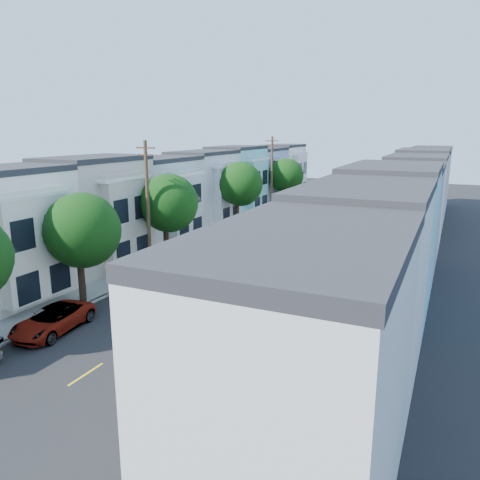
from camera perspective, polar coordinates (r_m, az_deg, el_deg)
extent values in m
plane|color=black|center=(32.15, -3.61, -6.50)|extent=(160.00, 160.00, 0.00)
cube|color=black|center=(45.35, 5.37, -0.65)|extent=(12.00, 70.00, 0.02)
cube|color=gray|center=(47.61, -1.51, 0.15)|extent=(0.30, 70.00, 0.15)
cube|color=gray|center=(43.79, 12.86, -1.35)|extent=(0.30, 70.00, 0.15)
cube|color=gray|center=(48.18, -2.90, 0.30)|extent=(2.60, 70.00, 0.15)
cube|color=gray|center=(43.56, 14.53, -1.52)|extent=(2.60, 70.00, 0.15)
cube|color=gold|center=(45.36, 5.37, -0.66)|extent=(0.12, 70.00, 0.01)
cube|color=#9CA9C3|center=(50.03, -6.76, 0.62)|extent=(5.00, 70.00, 8.50)
cube|color=#9CA9C3|center=(43.12, 19.49, -2.11)|extent=(5.00, 70.00, 8.50)
cylinder|color=black|center=(31.54, -18.73, -4.56)|extent=(0.44, 0.44, 3.17)
sphere|color=#0D3A0A|center=(30.54, -18.77, 1.14)|extent=(4.70, 4.70, 4.70)
cylinder|color=black|center=(38.80, -8.97, -0.47)|extent=(0.44, 0.44, 3.52)
sphere|color=#0D3A0A|center=(37.98, -8.77, 4.48)|extent=(4.70, 4.70, 4.70)
cylinder|color=black|center=(50.56, -0.35, 2.95)|extent=(0.44, 0.44, 3.65)
sphere|color=#0D3A0A|center=(49.93, -0.04, 6.85)|extent=(4.70, 4.70, 4.70)
cylinder|color=black|center=(63.98, 5.22, 4.89)|extent=(0.44, 0.44, 3.26)
sphere|color=#0D3A0A|center=(63.49, 5.54, 7.80)|extent=(4.70, 4.70, 4.70)
cylinder|color=black|center=(56.95, 16.43, 3.18)|extent=(0.44, 0.44, 2.88)
sphere|color=#0D3A0A|center=(56.55, 16.90, 5.67)|extent=(3.10, 3.10, 3.10)
cylinder|color=#42301E|center=(35.81, -11.14, 3.59)|extent=(0.26, 0.26, 10.00)
cube|color=#42301E|center=(35.35, -11.47, 10.96)|extent=(1.60, 0.12, 0.12)
cylinder|color=#42301E|center=(58.70, 3.88, 7.48)|extent=(0.26, 0.26, 10.00)
cube|color=#42301E|center=(58.43, 3.95, 11.98)|extent=(1.60, 0.12, 0.12)
cube|color=silver|center=(35.77, 3.74, -1.36)|extent=(2.38, 4.27, 2.33)
cube|color=silver|center=(38.65, 5.40, -0.43)|extent=(2.38, 1.98, 2.14)
cube|color=black|center=(36.92, 4.21, -2.97)|extent=(2.19, 6.13, 0.24)
cube|color=#2D0A51|center=(33.91, 1.91, -1.67)|extent=(0.89, 0.04, 0.44)
cube|color=#198C1E|center=(33.62, 3.16, -1.81)|extent=(0.69, 0.04, 0.44)
cylinder|color=black|center=(35.50, 1.41, -3.80)|extent=(0.28, 0.89, 0.89)
cylinder|color=black|center=(34.75, 4.67, -4.22)|extent=(0.28, 0.89, 0.89)
cylinder|color=black|center=(39.06, 3.73, -2.24)|extent=(0.28, 0.89, 0.89)
cylinder|color=black|center=(38.38, 6.72, -2.58)|extent=(0.28, 0.89, 0.89)
imported|color=black|center=(44.13, 8.32, -0.14)|extent=(2.36, 5.07, 1.49)
imported|color=#091241|center=(27.95, -21.86, -9.05)|extent=(2.77, 5.21, 1.39)
imported|color=#959595|center=(33.75, -11.70, -4.49)|extent=(2.39, 4.99, 1.46)
imported|color=#4A0518|center=(45.04, -1.45, 0.16)|extent=(1.86, 4.19, 1.33)
imported|color=#444546|center=(21.94, -4.29, -14.40)|extent=(1.73, 4.24, 1.36)
imported|color=silver|center=(27.22, 2.32, -8.75)|extent=(2.29, 4.77, 1.31)
imported|color=black|center=(45.38, 11.90, -0.01)|extent=(2.34, 4.91, 1.35)
imported|color=#171441|center=(57.99, 14.83, 2.75)|extent=(2.98, 5.57, 1.49)
cylinder|color=black|center=(21.66, -4.39, -15.79)|extent=(0.13, 0.69, 0.69)
cylinder|color=black|center=(20.53, -6.53, -17.60)|extent=(0.13, 0.69, 0.69)
cube|color=black|center=(20.99, -5.44, -16.21)|extent=(0.24, 1.19, 0.19)
cube|color=#B2B2B2|center=(21.09, -5.07, -15.38)|extent=(0.30, 0.48, 0.24)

